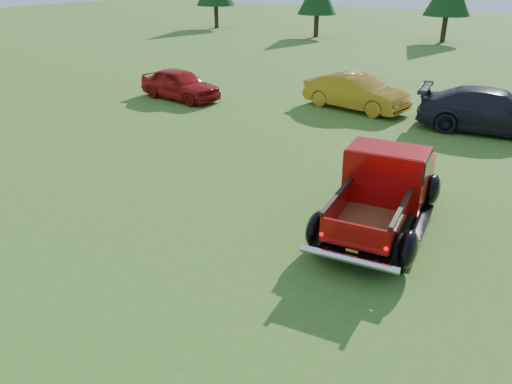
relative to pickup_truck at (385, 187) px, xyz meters
name	(u,v)px	position (x,y,z in m)	size (l,w,h in m)	color
ground	(256,235)	(-1.96, -1.92, -0.78)	(120.00, 120.00, 0.00)	#3D601B
pickup_truck	(385,187)	(0.00, 0.00, 0.00)	(2.39, 4.55, 1.64)	black
show_car_red	(180,84)	(-10.46, 6.25, -0.17)	(1.45, 3.59, 1.22)	#9A110E
show_car_yellow	(356,92)	(-3.76, 8.39, -0.12)	(1.39, 3.97, 1.31)	#B57918
show_car_grey	(494,111)	(1.10, 7.98, -0.08)	(1.95, 4.79, 1.39)	black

